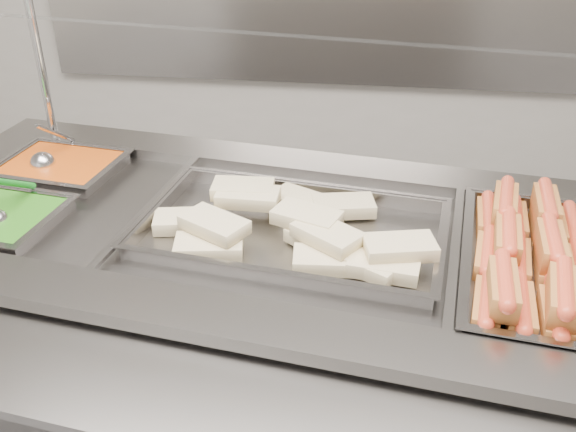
# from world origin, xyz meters

# --- Properties ---
(steam_counter) EXTENTS (2.02, 1.11, 0.92)m
(steam_counter) POSITION_xyz_m (-0.02, 0.45, 0.46)
(steam_counter) COLOR slate
(steam_counter) RESTS_ON ground
(tray_rail) EXTENTS (1.85, 0.63, 0.05)m
(tray_rail) POSITION_xyz_m (-0.10, -0.07, 0.87)
(tray_rail) COLOR gray
(tray_rail) RESTS_ON steam_counter
(sneeze_guard) EXTENTS (1.71, 0.53, 0.45)m
(sneeze_guard) POSITION_xyz_m (0.01, 0.67, 1.29)
(sneeze_guard) COLOR silver
(sneeze_guard) RESTS_ON steam_counter
(pan_hotdogs) EXTENTS (0.42, 0.60, 0.10)m
(pan_hotdogs) POSITION_xyz_m (0.61, 0.36, 0.87)
(pan_hotdogs) COLOR gray
(pan_hotdogs) RESTS_ON steam_counter
(pan_wraps) EXTENTS (0.74, 0.50, 0.07)m
(pan_wraps) POSITION_xyz_m (0.04, 0.44, 0.89)
(pan_wraps) COLOR gray
(pan_wraps) RESTS_ON steam_counter
(pan_beans) EXTENTS (0.34, 0.29, 0.10)m
(pan_beans) POSITION_xyz_m (-0.66, 0.69, 0.87)
(pan_beans) COLOR gray
(pan_beans) RESTS_ON steam_counter
(hotdogs_in_buns) EXTENTS (0.35, 0.56, 0.12)m
(hotdogs_in_buns) POSITION_xyz_m (0.59, 0.34, 0.92)
(hotdogs_in_buns) COLOR #A16121
(hotdogs_in_buns) RESTS_ON pan_hotdogs
(tortilla_wraps) EXTENTS (0.67, 0.41, 0.07)m
(tortilla_wraps) POSITION_xyz_m (0.05, 0.41, 0.92)
(tortilla_wraps) COLOR beige
(tortilla_wraps) RESTS_ON pan_wraps
(ladle) EXTENTS (0.07, 0.20, 0.15)m
(ladle) POSITION_xyz_m (-0.70, 0.68, 0.92)
(ladle) COLOR silver
(ladle) RESTS_ON pan_beans
(serving_spoon) EXTENTS (0.06, 0.18, 0.14)m
(serving_spoon) POSITION_xyz_m (-0.67, 0.38, 0.93)
(serving_spoon) COLOR silver
(serving_spoon) RESTS_ON pan_peas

